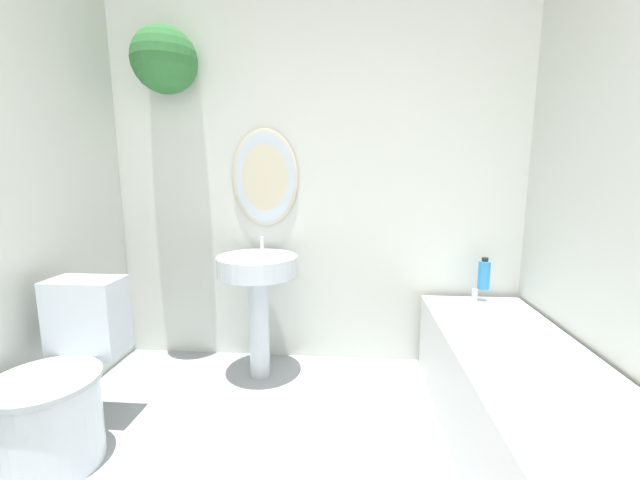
{
  "coord_description": "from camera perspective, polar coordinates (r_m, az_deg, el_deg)",
  "views": [
    {
      "loc": [
        0.24,
        -0.17,
        1.28
      ],
      "look_at": [
        0.1,
        1.51,
        1.0
      ],
      "focal_mm": 22.0,
      "sensor_mm": 36.0,
      "label": 1
    }
  ],
  "objects": [
    {
      "name": "pedestal_sink",
      "position": [
        2.48,
        -9.02,
        -6.07
      ],
      "size": [
        0.5,
        0.5,
        0.89
      ],
      "color": "silver",
      "rests_on": "ground_plane"
    },
    {
      "name": "bathtub",
      "position": [
        2.15,
        27.11,
        -20.06
      ],
      "size": [
        0.62,
        1.68,
        0.57
      ],
      "color": "silver",
      "rests_on": "ground_plane"
    },
    {
      "name": "shampoo_bottle",
      "position": [
        2.69,
        22.75,
        -4.64
      ],
      "size": [
        0.07,
        0.07,
        0.2
      ],
      "color": "#2D84C6",
      "rests_on": "bathtub"
    },
    {
      "name": "wall_back",
      "position": [
        2.64,
        -3.63,
        10.12
      ],
      "size": [
        2.83,
        0.4,
        2.4
      ],
      "color": "silver",
      "rests_on": "ground_plane"
    },
    {
      "name": "toilet",
      "position": [
        2.25,
        -33.56,
        -17.77
      ],
      "size": [
        0.45,
        0.63,
        0.77
      ],
      "color": "silver",
      "rests_on": "ground_plane"
    }
  ]
}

